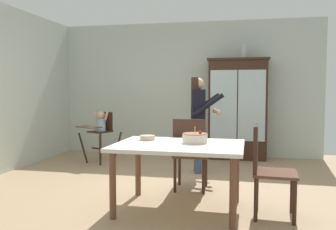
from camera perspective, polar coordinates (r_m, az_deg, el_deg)
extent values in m
plane|color=tan|center=(4.88, -1.83, -11.78)|extent=(6.24, 6.24, 0.00)
cube|color=beige|center=(7.28, 3.03, 4.19)|extent=(5.32, 0.06, 2.70)
cube|color=#382116|center=(6.94, 11.13, 0.79)|extent=(1.09, 0.42, 1.89)
cube|color=#382116|center=(6.96, 11.24, 8.76)|extent=(1.15, 0.48, 0.04)
cube|color=silver|center=(6.73, 8.93, 1.53)|extent=(0.50, 0.01, 1.32)
cube|color=silver|center=(6.72, 13.32, 1.47)|extent=(0.50, 0.01, 1.32)
cube|color=#382116|center=(6.94, 11.15, 1.57)|extent=(1.01, 0.36, 0.02)
cylinder|color=#B2B7B2|center=(6.97, 12.11, 9.82)|extent=(0.13, 0.13, 0.22)
cylinder|color=#B2B7B2|center=(6.98, 12.13, 10.92)|extent=(0.07, 0.07, 0.05)
cylinder|color=#382116|center=(6.64, -13.54, -5.18)|extent=(0.18, 0.10, 0.56)
cylinder|color=#382116|center=(6.32, -10.88, -5.60)|extent=(0.10, 0.18, 0.56)
cylinder|color=#382116|center=(6.93, -10.81, -4.75)|extent=(0.10, 0.18, 0.56)
cylinder|color=#382116|center=(6.63, -8.14, -5.12)|extent=(0.18, 0.10, 0.56)
cube|color=#382116|center=(6.63, -10.84, -5.39)|extent=(0.40, 0.20, 0.02)
cube|color=#382116|center=(6.59, -10.88, -2.64)|extent=(0.45, 0.45, 0.02)
cube|color=#382116|center=(6.68, -9.95, -0.96)|extent=(0.29, 0.15, 0.34)
cube|color=brown|center=(6.39, -12.63, -1.90)|extent=(0.50, 0.39, 0.02)
cylinder|color=#9EBCD1|center=(6.59, -10.77, -1.56)|extent=(0.17, 0.17, 0.22)
sphere|color=tan|center=(6.57, -10.79, -0.02)|extent=(0.15, 0.15, 0.15)
cylinder|color=tan|center=(6.67, -11.63, -0.04)|extent=(0.11, 0.08, 0.17)
cylinder|color=tan|center=(6.47, -9.92, -0.14)|extent=(0.11, 0.08, 0.17)
cylinder|color=#3D4C6B|center=(5.67, 4.90, -5.31)|extent=(0.11, 0.11, 0.82)
cylinder|color=#3D4C6B|center=(5.84, 4.75, -5.04)|extent=(0.11, 0.11, 0.82)
cube|color=black|center=(5.68, 4.86, 1.51)|extent=(0.27, 0.39, 0.52)
cube|color=white|center=(5.70, 5.91, 1.51)|extent=(0.02, 0.06, 0.49)
sphere|color=tan|center=(5.68, 4.89, 5.04)|extent=(0.19, 0.19, 0.19)
cube|color=#382319|center=(5.67, 4.32, 3.83)|extent=(0.14, 0.22, 0.44)
cylinder|color=black|center=(5.50, 6.51, 1.60)|extent=(0.49, 0.17, 0.37)
sphere|color=tan|center=(5.53, 8.15, 0.45)|extent=(0.08, 0.08, 0.08)
cylinder|color=black|center=(5.90, 6.04, 1.76)|extent=(0.49, 0.17, 0.37)
sphere|color=tan|center=(5.92, 7.57, 0.69)|extent=(0.08, 0.08, 0.08)
cube|color=silver|center=(3.90, 1.77, -4.94)|extent=(1.42, 1.06, 0.04)
cylinder|color=brown|center=(3.75, -8.90, -11.15)|extent=(0.07, 0.07, 0.70)
cylinder|color=brown|center=(3.50, 10.44, -12.28)|extent=(0.07, 0.07, 0.70)
cylinder|color=brown|center=(4.53, -4.85, -8.47)|extent=(0.07, 0.07, 0.70)
cylinder|color=brown|center=(4.32, 10.94, -9.13)|extent=(0.07, 0.07, 0.70)
cylinder|color=beige|center=(3.96, 4.36, -3.79)|extent=(0.28, 0.28, 0.10)
cylinder|color=#935B3D|center=(3.95, 4.36, -3.01)|extent=(0.27, 0.27, 0.01)
cylinder|color=#F2E5CC|center=(3.95, 4.37, -2.53)|extent=(0.01, 0.01, 0.06)
cone|color=yellow|center=(3.95, 4.37, -1.92)|extent=(0.02, 0.02, 0.02)
sphere|color=red|center=(3.91, 5.22, -2.78)|extent=(0.04, 0.04, 0.04)
cylinder|color=#C6AD93|center=(4.19, -3.33, -3.67)|extent=(0.18, 0.18, 0.05)
cylinder|color=#382116|center=(4.96, 6.13, -8.84)|extent=(0.04, 0.04, 0.45)
cylinder|color=#382116|center=(5.01, 1.86, -8.70)|extent=(0.04, 0.04, 0.45)
cylinder|color=#382116|center=(4.61, 5.74, -9.85)|extent=(0.04, 0.04, 0.45)
cylinder|color=#382116|center=(4.65, 1.13, -9.69)|extent=(0.04, 0.04, 0.45)
cube|color=brown|center=(4.75, 3.73, -6.44)|extent=(0.45, 0.45, 0.03)
cube|color=#382116|center=(4.52, 3.42, -3.72)|extent=(0.42, 0.05, 0.48)
cylinder|color=#382116|center=(4.50, 5.83, -3.76)|extent=(0.03, 0.03, 0.48)
cylinder|color=#382116|center=(4.55, 1.04, -3.66)|extent=(0.03, 0.03, 0.48)
cylinder|color=#382116|center=(3.78, 19.74, -13.18)|extent=(0.04, 0.04, 0.45)
cylinder|color=#382116|center=(4.13, 19.35, -11.68)|extent=(0.04, 0.04, 0.45)
cylinder|color=#382116|center=(3.77, 13.97, -13.11)|extent=(0.04, 0.04, 0.45)
cylinder|color=#382116|center=(4.12, 14.11, -11.61)|extent=(0.04, 0.04, 0.45)
cube|color=brown|center=(3.89, 16.86, -8.97)|extent=(0.47, 0.47, 0.03)
cube|color=#382116|center=(3.84, 13.94, -5.21)|extent=(0.07, 0.42, 0.48)
cylinder|color=#382116|center=(3.65, 13.87, -5.68)|extent=(0.03, 0.03, 0.48)
cylinder|color=#382116|center=(4.03, 14.02, -4.78)|extent=(0.03, 0.03, 0.48)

